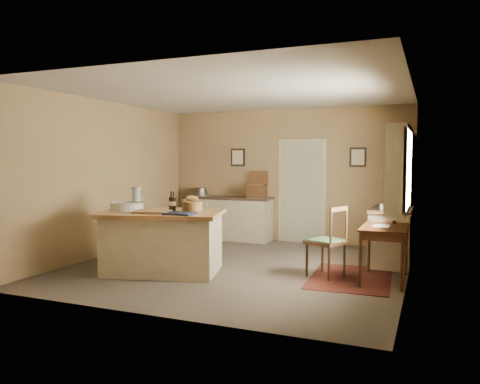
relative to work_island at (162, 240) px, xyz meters
The scene contains 16 objects.
ground 1.28m from the work_island, 40.53° to the left, with size 5.00×5.00×0.00m, color brown.
wall_back 3.51m from the work_island, 74.55° to the left, with size 5.00×0.10×2.70m, color #99784D.
wall_front 2.13m from the work_island, 62.33° to the right, with size 5.00×0.10×2.70m, color #99784D.
wall_left 1.97m from the work_island, 154.11° to the left, with size 0.10×5.00×2.70m, color #99784D.
wall_right 3.60m from the work_island, 12.81° to the left, with size 0.10×5.00×2.70m, color #99784D.
ceiling 2.52m from the work_island, 40.53° to the left, with size 5.00×5.00×0.00m, color silver.
door 3.53m from the work_island, 68.85° to the left, with size 0.97×0.06×2.11m, color #ABA992.
framed_prints 3.65m from the work_island, 71.23° to the left, with size 2.82×0.02×0.38m.
window 3.54m from the work_island, ahead, with size 0.25×1.99×1.12m.
work_island is the anchor object (origin of this frame).
sideboard 2.98m from the work_island, 94.68° to the left, with size 1.87×0.53×1.18m.
rug 2.79m from the work_island, 14.71° to the left, with size 1.10×1.60×0.01m, color #451110.
writing_desk 3.19m from the work_island, 12.66° to the left, with size 0.60×0.98×0.82m.
desk_chair 2.40m from the work_island, 15.71° to the left, with size 0.47×0.47×1.00m, color #321D11, non-canonical shape.
right_cabinet 3.61m from the work_island, 30.72° to the left, with size 0.63×1.13×0.99m.
shelving_unit 4.32m from the work_island, 40.40° to the left, with size 0.35×0.94×2.09m.
Camera 1 is at (2.78, -6.69, 1.68)m, focal length 35.00 mm.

